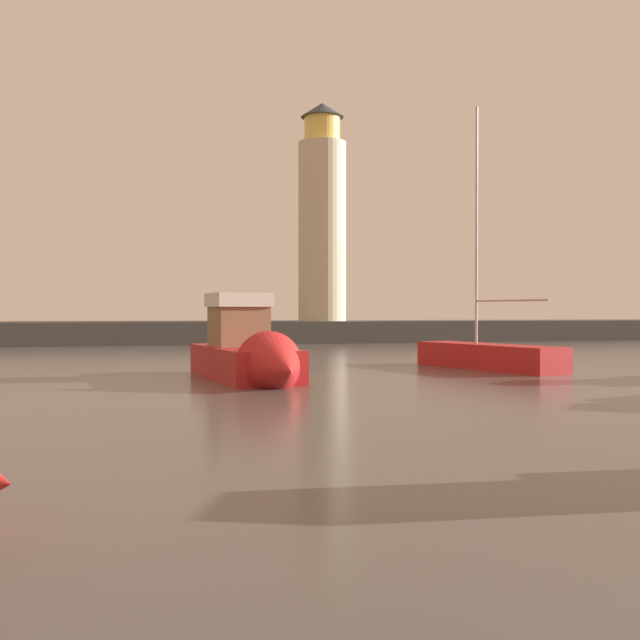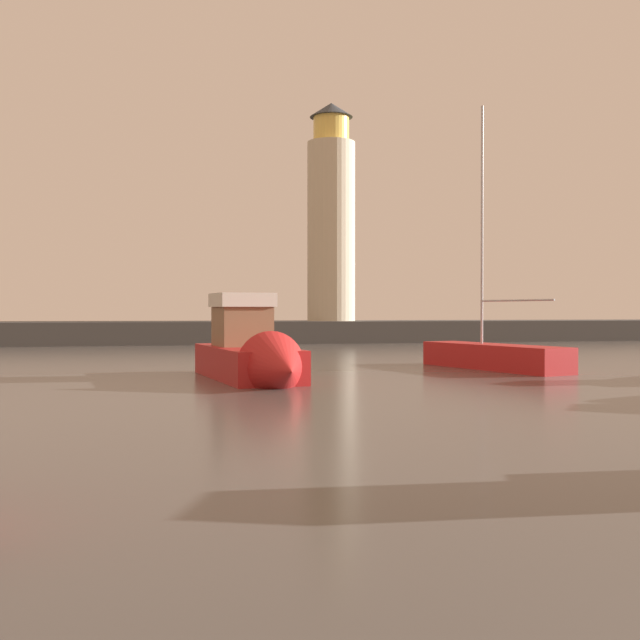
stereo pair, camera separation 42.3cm
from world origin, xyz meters
name	(u,v)px [view 2 (the right image)]	position (x,y,z in m)	size (l,w,h in m)	color
ground_plane	(283,372)	(0.00, 29.74, 0.00)	(220.00, 220.00, 0.00)	#4C4742
breakwater	(220,332)	(0.00, 59.48, 0.89)	(93.69, 6.98, 1.78)	#423F3D
lighthouse	(331,218)	(9.35, 59.48, 10.46)	(4.02, 4.02, 18.33)	beige
motorboat_4	(255,355)	(-1.79, 25.66, 0.99)	(3.80, 9.52, 3.93)	#B21E1E
sailboat_moored	(494,355)	(9.56, 29.08, 0.62)	(3.98, 8.39, 12.10)	#B21E1E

